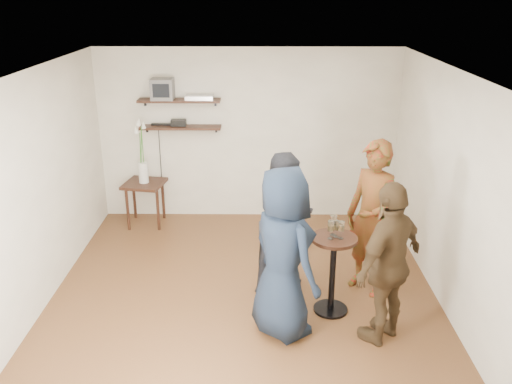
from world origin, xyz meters
TOP-DOWN VIEW (x-y plane):
  - room at (0.00, 0.00)m, footprint 4.58×5.08m
  - shelf_upper at (-1.00, 2.38)m, footprint 1.20×0.25m
  - shelf_lower at (-1.00, 2.38)m, footprint 1.20×0.25m
  - crt_monitor at (-1.23, 2.38)m, footprint 0.32×0.30m
  - dvd_deck at (-0.70, 2.38)m, footprint 0.40×0.24m
  - radio at (-1.03, 2.38)m, footprint 0.22×0.10m
  - power_strip at (-1.29, 2.42)m, footprint 0.30×0.05m
  - side_table at (-1.55, 2.12)m, footprint 0.65×0.65m
  - vase_lilies at (-1.55, 2.12)m, footprint 0.20×0.20m
  - drinks_table at (0.98, -0.23)m, footprint 0.50×0.50m
  - wine_glass_fl at (0.93, -0.27)m, footprint 0.07×0.07m
  - wine_glass_fr at (1.04, -0.27)m, footprint 0.06×0.06m
  - wine_glass_bl at (0.97, -0.18)m, footprint 0.07×0.07m
  - wine_glass_br at (0.99, -0.23)m, footprint 0.06×0.06m
  - person_plaid at (1.47, 0.24)m, footprint 0.78×0.79m
  - person_dark at (0.49, 0.24)m, footprint 1.04×1.04m
  - person_navy at (0.42, -0.62)m, footprint 0.98×1.06m
  - person_brown at (1.45, -0.72)m, footprint 1.01×1.00m

SIDE VIEW (x-z plane):
  - side_table at x=-1.55m, z-range 0.22..0.90m
  - drinks_table at x=0.98m, z-range 0.13..1.03m
  - person_dark at x=0.49m, z-range 0.00..1.70m
  - person_brown at x=1.45m, z-range 0.00..1.71m
  - person_navy at x=0.42m, z-range 0.00..1.81m
  - person_plaid at x=1.47m, z-range 0.00..1.84m
  - vase_lilies at x=-1.55m, z-range 0.49..1.49m
  - wine_glass_br at x=0.99m, z-range 0.94..1.13m
  - wine_glass_fr at x=1.04m, z-range 0.94..1.14m
  - wine_glass_fl at x=0.93m, z-range 0.94..1.15m
  - wine_glass_bl at x=0.97m, z-range 0.95..1.17m
  - room at x=0.00m, z-range -0.04..2.64m
  - shelf_lower at x=-1.00m, z-range 1.43..1.47m
  - power_strip at x=-1.29m, z-range 1.47..1.50m
  - radio at x=-1.03m, z-range 1.47..1.57m
  - shelf_upper at x=-1.00m, z-range 1.83..1.87m
  - dvd_deck at x=-0.70m, z-range 1.87..1.93m
  - crt_monitor at x=-1.23m, z-range 1.87..2.17m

